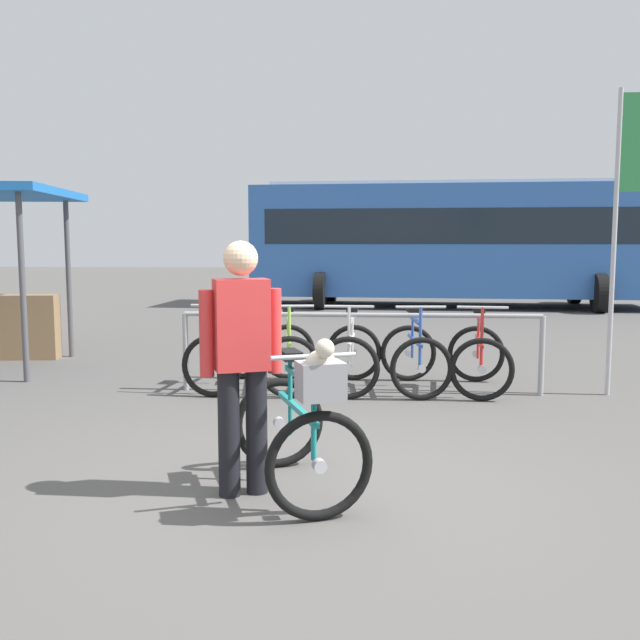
# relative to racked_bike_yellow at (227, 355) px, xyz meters

# --- Properties ---
(ground_plane) EXTENTS (80.00, 80.00, 0.00)m
(ground_plane) POSITION_rel_racked_bike_yellow_xyz_m (1.26, -3.27, -0.37)
(ground_plane) COLOR #514F4C
(bike_rack_rail) EXTENTS (3.91, 0.07, 0.88)m
(bike_rack_rail) POSITION_rel_racked_bike_yellow_xyz_m (1.50, -0.18, 0.32)
(bike_rack_rail) COLOR #99999E
(bike_rack_rail) RESTS_ON ground
(racked_bike_yellow) EXTENTS (0.78, 1.16, 0.97)m
(racked_bike_yellow) POSITION_rel_racked_bike_yellow_xyz_m (0.00, 0.00, 0.00)
(racked_bike_yellow) COLOR black
(racked_bike_yellow) RESTS_ON ground
(racked_bike_lime) EXTENTS (0.80, 1.17, 0.97)m
(racked_bike_lime) POSITION_rel_racked_bike_yellow_xyz_m (0.70, -0.00, 0.00)
(racked_bike_lime) COLOR black
(racked_bike_lime) RESTS_ON ground
(racked_bike_white) EXTENTS (0.70, 1.13, 0.98)m
(racked_bike_white) POSITION_rel_racked_bike_yellow_xyz_m (1.40, -0.00, 0.00)
(racked_bike_white) COLOR black
(racked_bike_white) RESTS_ON ground
(racked_bike_blue) EXTENTS (0.74, 1.14, 0.97)m
(racked_bike_blue) POSITION_rel_racked_bike_yellow_xyz_m (2.10, -0.00, 0.00)
(racked_bike_blue) COLOR black
(racked_bike_blue) RESTS_ON ground
(racked_bike_red) EXTENTS (0.76, 1.14, 0.97)m
(racked_bike_red) POSITION_rel_racked_bike_yellow_xyz_m (2.80, -0.00, 0.00)
(racked_bike_red) COLOR black
(racked_bike_red) RESTS_ON ground
(featured_bicycle) EXTENTS (1.00, 1.26, 1.09)m
(featured_bicycle) POSITION_rel_racked_bike_yellow_xyz_m (1.17, -3.35, 0.12)
(featured_bicycle) COLOR black
(featured_bicycle) RESTS_ON ground
(person_with_featured_bike) EXTENTS (0.50, 0.31, 1.64)m
(person_with_featured_bike) POSITION_rel_racked_bike_yellow_xyz_m (0.78, -3.30, 0.54)
(person_with_featured_bike) COLOR black
(person_with_featured_bike) RESTS_ON ground
(bus_distant) EXTENTS (10.12, 3.77, 3.08)m
(bus_distant) POSITION_rel_racked_bike_yellow_xyz_m (3.73, 10.20, 1.37)
(bus_distant) COLOR #3366B7
(bus_distant) RESTS_ON ground
(banner_flag) EXTENTS (0.45, 0.05, 3.20)m
(banner_flag) POSITION_rel_racked_bike_yellow_xyz_m (4.28, -0.11, 1.86)
(banner_flag) COLOR #B2B2B7
(banner_flag) RESTS_ON ground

